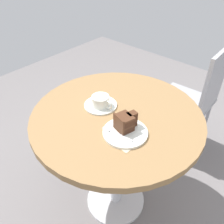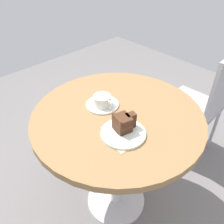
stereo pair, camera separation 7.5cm
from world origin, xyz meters
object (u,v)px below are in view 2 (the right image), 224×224
at_px(saucer, 102,105).
at_px(teaspoon, 98,97).
at_px(fork, 112,132).
at_px(cake_slice, 123,123).
at_px(cafe_chair, 206,100).
at_px(coffee_cup, 103,100).
at_px(cake_plate, 123,133).
at_px(napkin, 122,136).

bearing_deg(saucer, teaspoon, 161.17).
bearing_deg(fork, saucer, -36.98).
relative_size(cake_slice, cafe_chair, 0.12).
height_order(saucer, coffee_cup, coffee_cup).
bearing_deg(coffee_cup, saucer, 145.91).
distance_m(cake_plate, cafe_chair, 0.87).
bearing_deg(cake_slice, cafe_chair, 89.47).
bearing_deg(teaspoon, fork, -120.00).
xyz_separation_m(cake_plate, cake_slice, (-0.01, 0.01, 0.04)).
relative_size(saucer, cake_slice, 1.58).
height_order(coffee_cup, cake_slice, cake_slice).
bearing_deg(cake_slice, cake_plate, -45.90).
distance_m(fork, napkin, 0.05).
bearing_deg(coffee_cup, cafe_chair, 74.60).
bearing_deg(fork, cafe_chair, -97.48).
bearing_deg(cake_plate, saucer, 160.74).
distance_m(teaspoon, cake_plate, 0.30).
relative_size(coffee_cup, cafe_chair, 0.13).
xyz_separation_m(coffee_cup, teaspoon, (-0.07, 0.03, -0.03)).
distance_m(napkin, cafe_chair, 0.88).
bearing_deg(saucer, coffee_cup, -34.09).
bearing_deg(saucer, napkin, -21.66).
relative_size(cake_plate, cake_slice, 1.89).
bearing_deg(napkin, teaspoon, 158.89).
bearing_deg(cake_plate, cake_slice, 134.10).
distance_m(coffee_cup, teaspoon, 0.08).
xyz_separation_m(teaspoon, fork, (0.25, -0.14, 0.00)).
height_order(fork, napkin, fork).
relative_size(saucer, teaspoon, 1.78).
height_order(saucer, cake_slice, cake_slice).
xyz_separation_m(napkin, cafe_chair, (-0.01, 0.85, -0.22)).
bearing_deg(cafe_chair, teaspoon, -22.58).
bearing_deg(cake_plate, cafe_chair, 90.41).
height_order(cake_slice, cafe_chair, cafe_chair).
xyz_separation_m(saucer, napkin, (0.23, -0.09, -0.00)).
bearing_deg(cake_plate, napkin, -62.60).
distance_m(saucer, cake_plate, 0.24).
distance_m(teaspoon, cafe_chair, 0.82).
xyz_separation_m(teaspoon, napkin, (0.29, -0.11, -0.01)).
relative_size(cake_plate, cafe_chair, 0.22).
bearing_deg(coffee_cup, cake_plate, -18.53).
height_order(saucer, cafe_chair, cafe_chair).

